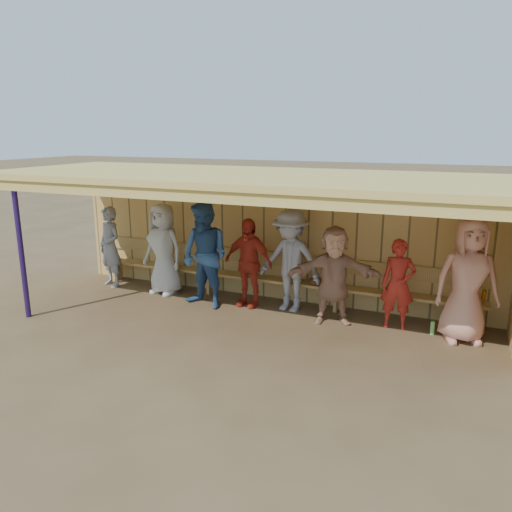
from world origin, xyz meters
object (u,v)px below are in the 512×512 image
Objects in this scene: player_g at (398,284)px; player_e at (290,261)px; player_c at (205,256)px; bench at (272,274)px; player_h at (467,281)px; player_a at (110,247)px; player_d at (248,263)px; player_b at (163,249)px; player_f at (334,275)px.

player_e is at bearing 169.37° from player_g.
player_c is 0.26× the size of bench.
player_c is 4.41m from player_h.
player_d is at bearing 21.23° from player_a.
player_h is (1.02, -0.14, 0.22)m from player_g.
player_d is 3.72m from player_h.
player_h is at bearing -10.37° from bench.
player_h is (5.54, -0.18, 0.06)m from player_b.
player_g is at bearing 7.38° from player_b.
player_b reaches higher than player_d.
player_e is at bearing 142.94° from player_f.
player_h is at bearing 3.17° from player_d.
player_g is (3.38, 0.33, -0.22)m from player_c.
player_d is (1.83, -0.01, -0.08)m from player_b.
player_a is 6.84m from player_h.
bench is at bearing 135.17° from player_f.
bench is at bearing 52.28° from player_c.
player_e is (0.79, 0.07, 0.10)m from player_d.
player_e is 0.95× the size of player_h.
player_b is 1.22× the size of player_g.
player_c is at bearing -154.77° from player_e.
bench is (-1.37, 0.67, -0.31)m from player_f.
player_g is at bearing 154.57° from player_h.
player_a is 5.81m from player_g.
player_a is at bearing -173.93° from player_d.
player_c is (2.44, -0.35, 0.13)m from player_a.
player_f is at bearing 4.18° from player_b.
player_e is at bearing 22.18° from player_a.
player_d is 0.80m from player_e.
player_f is at bearing 18.53° from player_a.
player_b reaches higher than player_f.
player_h is (2.05, 0.05, 0.13)m from player_f.
player_g is (4.52, -0.04, -0.16)m from player_b.
player_c is at bearing 12.79° from player_a.
player_d is 0.22× the size of bench.
player_c reaches higher than player_b.
player_b is 0.93× the size of player_c.
player_b is at bearing 21.83° from player_a.
player_e is at bearing 157.63° from player_h.
player_e is at bearing -37.39° from bench.
player_f reaches higher than player_d.
player_d is at bearing 153.73° from player_f.
player_e is at bearing 10.75° from player_d.
player_c is at bearing -140.31° from bench.
player_c is 0.80m from player_d.
player_f reaches higher than bench.
player_e is (3.92, 0.08, 0.09)m from player_a.
player_c is at bearing -146.42° from player_d.
player_a reaches higher than player_d.
player_e is (1.49, 0.43, -0.05)m from player_c.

